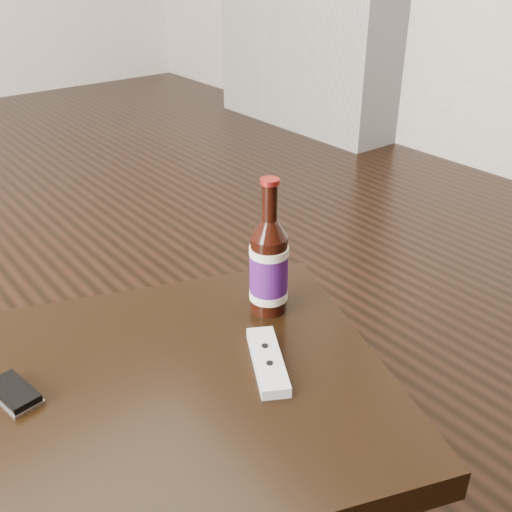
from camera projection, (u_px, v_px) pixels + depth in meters
coffee_table at (64, 430)px, 0.93m from camera, size 1.18×0.93×0.39m
beer_bottle at (269, 266)px, 1.10m from camera, size 0.07×0.07×0.26m
phone at (14, 393)px, 0.92m from camera, size 0.06×0.10×0.02m
remote at (268, 361)px, 0.99m from camera, size 0.12×0.17×0.02m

